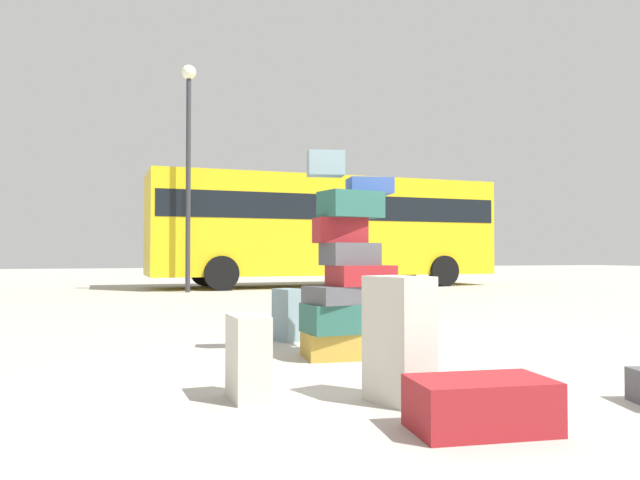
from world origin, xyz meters
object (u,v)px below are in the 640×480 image
at_px(suitcase_slate_behind_tower, 288,315).
at_px(lamp_post, 188,142).
at_px(suitcase_cream_upright_blue, 248,357).
at_px(parked_bus, 324,224).
at_px(suitcase_cream_foreground_far, 399,339).
at_px(person_bearded_onlooker, 342,252).
at_px(suitcase_maroon_white_trunk, 481,405).
at_px(suitcase_tower, 347,279).

distance_m(suitcase_slate_behind_tower, lamp_post, 9.65).
bearing_deg(suitcase_cream_upright_blue, parked_bus, 66.87).
xyz_separation_m(suitcase_cream_foreground_far, parked_bus, (4.33, 13.54, 1.44)).
height_order(suitcase_slate_behind_tower, lamp_post, lamp_post).
height_order(person_bearded_onlooker, lamp_post, lamp_post).
bearing_deg(suitcase_cream_foreground_far, person_bearded_onlooker, 57.61).
height_order(suitcase_cream_upright_blue, parked_bus, parked_bus).
distance_m(suitcase_cream_foreground_far, lamp_post, 12.31).
distance_m(suitcase_slate_behind_tower, person_bearded_onlooker, 2.39).
bearing_deg(suitcase_slate_behind_tower, parked_bus, 47.45).
relative_size(suitcase_maroon_white_trunk, suitcase_cream_upright_blue, 1.36).
distance_m(suitcase_slate_behind_tower, suitcase_maroon_white_trunk, 3.55).
xyz_separation_m(suitcase_slate_behind_tower, suitcase_maroon_white_trunk, (0.02, -3.55, -0.14)).
xyz_separation_m(suitcase_cream_upright_blue, parked_bus, (5.21, 13.17, 1.57)).
bearing_deg(suitcase_cream_upright_blue, suitcase_tower, 45.63).
distance_m(suitcase_slate_behind_tower, parked_bus, 11.61).
xyz_separation_m(suitcase_maroon_white_trunk, parked_bus, (4.21, 14.25, 1.70)).
xyz_separation_m(suitcase_tower, suitcase_slate_behind_tower, (-0.21, 1.18, -0.42)).
distance_m(suitcase_cream_foreground_far, parked_bus, 14.29).
xyz_separation_m(suitcase_tower, person_bearded_onlooker, (1.13, 3.03, 0.26)).
bearing_deg(person_bearded_onlooker, parked_bus, -167.79).
height_order(suitcase_slate_behind_tower, person_bearded_onlooker, person_bearded_onlooker).
bearing_deg(parked_bus, suitcase_cream_foreground_far, -108.40).
bearing_deg(suitcase_cream_foreground_far, parked_bus, 56.98).
height_order(suitcase_cream_foreground_far, person_bearded_onlooker, person_bearded_onlooker).
relative_size(suitcase_tower, suitcase_slate_behind_tower, 3.35).
height_order(parked_bus, lamp_post, lamp_post).
relative_size(suitcase_maroon_white_trunk, parked_bus, 0.07).
distance_m(person_bearded_onlooker, lamp_post, 7.78).
xyz_separation_m(suitcase_maroon_white_trunk, lamp_post, (0.03, 12.56, 3.59)).
bearing_deg(suitcase_maroon_white_trunk, suitcase_cream_foreground_far, 106.91).
height_order(suitcase_slate_behind_tower, suitcase_maroon_white_trunk, suitcase_slate_behind_tower).
height_order(suitcase_tower, suitcase_slate_behind_tower, suitcase_tower).
bearing_deg(suitcase_cream_upright_blue, suitcase_maroon_white_trunk, -48.82).
bearing_deg(suitcase_cream_foreground_far, lamp_post, 74.00).
bearing_deg(suitcase_tower, parked_bus, 71.32).
xyz_separation_m(suitcase_slate_behind_tower, suitcase_cream_upright_blue, (-0.98, -2.47, -0.01)).
height_order(suitcase_maroon_white_trunk, lamp_post, lamp_post).
relative_size(person_bearded_onlooker, lamp_post, 0.28).
xyz_separation_m(suitcase_maroon_white_trunk, person_bearded_onlooker, (1.33, 5.40, 0.82)).
relative_size(suitcase_tower, suitcase_cream_foreground_far, 2.37).
relative_size(suitcase_slate_behind_tower, lamp_post, 0.10).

